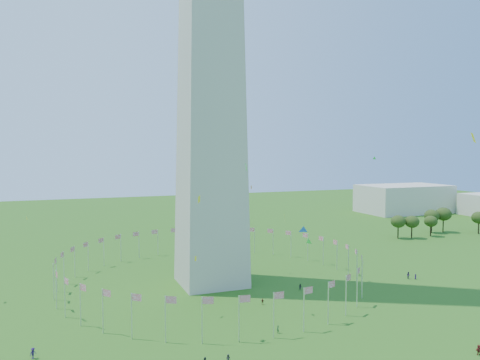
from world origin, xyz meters
name	(u,v)px	position (x,y,z in m)	size (l,w,h in m)	color
ground	(298,360)	(0.00, 0.00, 0.00)	(600.00, 600.00, 0.00)	#235513
flag_ring	(211,267)	(0.00, 50.00, 4.50)	(80.24, 80.24, 9.00)	silver
gov_building_east_a	(404,199)	(150.00, 150.00, 8.00)	(50.00, 30.00, 16.00)	beige
crowd	(349,342)	(11.56, 1.52, 0.86)	(99.51, 68.60, 1.96)	#30194B
kites_aloft	(277,217)	(7.61, 24.63, 21.22)	(125.79, 80.01, 34.43)	blue
tree_line_east	(439,223)	(114.33, 85.64, 4.83)	(52.91, 15.77, 10.84)	#34501A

